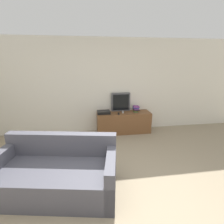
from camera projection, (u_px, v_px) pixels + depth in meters
name	position (u px, v px, depth m)	size (l,w,h in m)	color
ground_plane	(116.00, 212.00, 2.38)	(14.00, 14.00, 0.00)	gray
wall_back	(98.00, 87.00, 4.89)	(9.00, 0.06, 2.60)	silver
tv_stand	(124.00, 122.00, 5.00)	(1.51, 0.47, 0.59)	brown
television	(121.00, 102.00, 5.02)	(0.54, 0.09, 0.53)	#4C4C51
couch	(57.00, 174.00, 2.74)	(2.00, 1.27, 0.83)	#474751
book_stack	(136.00, 109.00, 4.98)	(0.17, 0.23, 0.16)	#2D753D
remote_on_stand	(123.00, 112.00, 4.95)	(0.08, 0.21, 0.02)	#B7B7B7
remote_secondary	(119.00, 114.00, 4.77)	(0.06, 0.17, 0.02)	black
set_top_box	(104.00, 112.00, 4.82)	(0.35, 0.27, 0.07)	black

